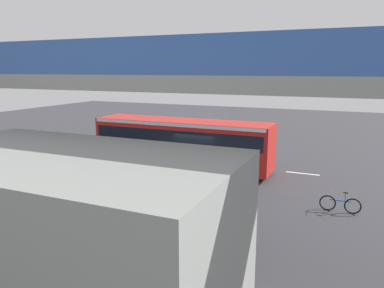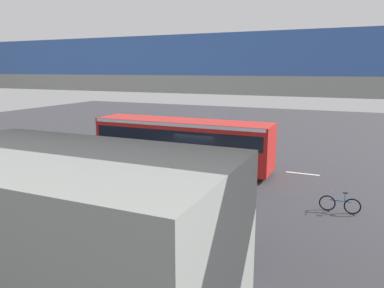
{
  "view_description": "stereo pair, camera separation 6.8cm",
  "coord_description": "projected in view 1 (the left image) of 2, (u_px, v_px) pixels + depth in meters",
  "views": [
    {
      "loc": [
        -8.32,
        20.12,
        6.3
      ],
      "look_at": [
        0.77,
        -0.8,
        1.6
      ],
      "focal_mm": 33.95,
      "sensor_mm": 36.0,
      "label": 1
    },
    {
      "loc": [
        -8.39,
        20.09,
        6.3
      ],
      "look_at": [
        0.77,
        -0.8,
        1.6
      ],
      "focal_mm": 33.95,
      "sensor_mm": 36.0,
      "label": 2
    }
  ],
  "objects": [
    {
      "name": "station_building",
      "position": [
        67.0,
        231.0,
        9.59
      ],
      "size": [
        9.0,
        5.04,
        4.2
      ],
      "color": "gray",
      "rests_on": "ground"
    },
    {
      "name": "parked_van",
      "position": [
        12.0,
        164.0,
        20.01
      ],
      "size": [
        4.8,
        2.17,
        2.05
      ],
      "color": "black",
      "rests_on": "ground"
    },
    {
      "name": "lane_dash_leftmost",
      "position": [
        303.0,
        173.0,
        22.38
      ],
      "size": [
        2.0,
        0.2,
        0.01
      ],
      "primitive_type": "cube",
      "color": "silver",
      "rests_on": "ground"
    },
    {
      "name": "lane_dash_left",
      "position": [
        240.0,
        167.0,
        23.94
      ],
      "size": [
        2.0,
        0.2,
        0.01
      ],
      "primitive_type": "cube",
      "color": "silver",
      "rests_on": "ground"
    },
    {
      "name": "pedestrian",
      "position": [
        92.0,
        156.0,
        23.16
      ],
      "size": [
        0.38,
        0.38,
        1.79
      ],
      "color": "#2D2D38",
      "rests_on": "ground"
    },
    {
      "name": "pedestrian_overpass",
      "position": [
        97.0,
        94.0,
        12.94
      ],
      "size": [
        30.06,
        2.6,
        7.24
      ],
      "color": "gray",
      "rests_on": "ground"
    },
    {
      "name": "bicycle_blue",
      "position": [
        340.0,
        204.0,
        16.24
      ],
      "size": [
        1.77,
        0.44,
        0.96
      ],
      "color": "black",
      "rests_on": "ground"
    },
    {
      "name": "lane_dash_right",
      "position": [
        136.0,
        155.0,
        27.06
      ],
      "size": [
        2.0,
        0.2,
        0.01
      ],
      "primitive_type": "cube",
      "color": "silver",
      "rests_on": "ground"
    },
    {
      "name": "lane_dash_centre",
      "position": [
        185.0,
        161.0,
        25.5
      ],
      "size": [
        2.0,
        0.2,
        0.01
      ],
      "primitive_type": "cube",
      "color": "silver",
      "rests_on": "ground"
    },
    {
      "name": "city_bus",
      "position": [
        182.0,
        140.0,
        23.19
      ],
      "size": [
        11.54,
        2.85,
        3.15
      ],
      "color": "red",
      "rests_on": "ground"
    },
    {
      "name": "traffic_sign",
      "position": [
        159.0,
        127.0,
        28.39
      ],
      "size": [
        0.08,
        0.6,
        2.8
      ],
      "color": "slate",
      "rests_on": "ground"
    },
    {
      "name": "ground",
      "position": [
        198.0,
        172.0,
        22.59
      ],
      "size": [
        80.0,
        80.0,
        0.0
      ],
      "primitive_type": "plane",
      "color": "#38383D"
    }
  ]
}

